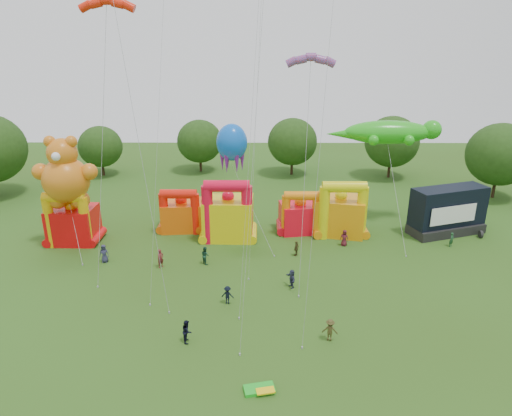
{
  "coord_description": "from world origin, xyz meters",
  "views": [
    {
      "loc": [
        2.18,
        -21.45,
        21.48
      ],
      "look_at": [
        1.91,
        18.0,
        7.02
      ],
      "focal_mm": 32.0,
      "sensor_mm": 36.0,
      "label": 1
    }
  ],
  "objects_px": {
    "bouncy_castle_0": "(72,222)",
    "gecko_kite": "(390,148)",
    "spectator_0": "(104,254)",
    "teddy_bear_kite": "(69,193)",
    "spectator_4": "(296,248)",
    "stage_trailer": "(448,211)",
    "octopus_kite": "(249,198)",
    "bouncy_castle_2": "(228,215)"
  },
  "relations": [
    {
      "from": "bouncy_castle_0",
      "to": "gecko_kite",
      "type": "distance_m",
      "value": 37.51
    },
    {
      "from": "bouncy_castle_0",
      "to": "spectator_0",
      "type": "distance_m",
      "value": 7.2
    },
    {
      "from": "gecko_kite",
      "to": "spectator_0",
      "type": "distance_m",
      "value": 34.23
    },
    {
      "from": "teddy_bear_kite",
      "to": "spectator_4",
      "type": "height_order",
      "value": "teddy_bear_kite"
    },
    {
      "from": "stage_trailer",
      "to": "spectator_0",
      "type": "bearing_deg",
      "value": -168.08
    },
    {
      "from": "teddy_bear_kite",
      "to": "spectator_0",
      "type": "bearing_deg",
      "value": -39.97
    },
    {
      "from": "stage_trailer",
      "to": "octopus_kite",
      "type": "distance_m",
      "value": 23.55
    },
    {
      "from": "gecko_kite",
      "to": "octopus_kite",
      "type": "relative_size",
      "value": 1.07
    },
    {
      "from": "stage_trailer",
      "to": "gecko_kite",
      "type": "relative_size",
      "value": 0.69
    },
    {
      "from": "bouncy_castle_0",
      "to": "spectator_0",
      "type": "relative_size",
      "value": 3.27
    },
    {
      "from": "gecko_kite",
      "to": "spectator_4",
      "type": "xyz_separation_m",
      "value": [
        -11.46,
        -9.02,
        -8.78
      ]
    },
    {
      "from": "bouncy_castle_0",
      "to": "spectator_4",
      "type": "relative_size",
      "value": 3.81
    },
    {
      "from": "stage_trailer",
      "to": "spectator_0",
      "type": "relative_size",
      "value": 4.93
    },
    {
      "from": "teddy_bear_kite",
      "to": "spectator_0",
      "type": "relative_size",
      "value": 6.41
    },
    {
      "from": "octopus_kite",
      "to": "spectator_4",
      "type": "bearing_deg",
      "value": -39.2
    },
    {
      "from": "teddy_bear_kite",
      "to": "gecko_kite",
      "type": "xyz_separation_m",
      "value": [
        35.71,
        7.02,
        3.27
      ]
    },
    {
      "from": "bouncy_castle_0",
      "to": "teddy_bear_kite",
      "type": "xyz_separation_m",
      "value": [
        0.66,
        -1.32,
        3.94
      ]
    },
    {
      "from": "spectator_0",
      "to": "spectator_4",
      "type": "bearing_deg",
      "value": 2.01
    },
    {
      "from": "stage_trailer",
      "to": "bouncy_castle_2",
      "type": "bearing_deg",
      "value": -176.05
    },
    {
      "from": "gecko_kite",
      "to": "spectator_0",
      "type": "relative_size",
      "value": 7.1
    },
    {
      "from": "teddy_bear_kite",
      "to": "gecko_kite",
      "type": "bearing_deg",
      "value": 11.12
    },
    {
      "from": "stage_trailer",
      "to": "octopus_kite",
      "type": "relative_size",
      "value": 0.74
    },
    {
      "from": "stage_trailer",
      "to": "teddy_bear_kite",
      "type": "xyz_separation_m",
      "value": [
        -42.47,
        -4.4,
        3.63
      ]
    },
    {
      "from": "bouncy_castle_2",
      "to": "teddy_bear_kite",
      "type": "bearing_deg",
      "value": -171.1
    },
    {
      "from": "bouncy_castle_0",
      "to": "stage_trailer",
      "type": "bearing_deg",
      "value": 4.08
    },
    {
      "from": "spectator_4",
      "to": "octopus_kite",
      "type": "bearing_deg",
      "value": -96.9
    },
    {
      "from": "gecko_kite",
      "to": "teddy_bear_kite",
      "type": "bearing_deg",
      "value": -168.88
    },
    {
      "from": "bouncy_castle_0",
      "to": "spectator_0",
      "type": "xyz_separation_m",
      "value": [
        5.01,
        -4.97,
        -1.44
      ]
    },
    {
      "from": "teddy_bear_kite",
      "to": "gecko_kite",
      "type": "relative_size",
      "value": 0.9
    },
    {
      "from": "bouncy_castle_0",
      "to": "octopus_kite",
      "type": "height_order",
      "value": "octopus_kite"
    },
    {
      "from": "bouncy_castle_0",
      "to": "bouncy_castle_2",
      "type": "distance_m",
      "value": 17.46
    },
    {
      "from": "gecko_kite",
      "to": "spectator_0",
      "type": "height_order",
      "value": "gecko_kite"
    },
    {
      "from": "stage_trailer",
      "to": "spectator_4",
      "type": "relative_size",
      "value": 5.75
    },
    {
      "from": "gecko_kite",
      "to": "spectator_4",
      "type": "height_order",
      "value": "gecko_kite"
    },
    {
      "from": "octopus_kite",
      "to": "stage_trailer",
      "type": "bearing_deg",
      "value": 5.46
    },
    {
      "from": "spectator_0",
      "to": "octopus_kite",
      "type": "bearing_deg",
      "value": 18.74
    },
    {
      "from": "bouncy_castle_0",
      "to": "octopus_kite",
      "type": "xyz_separation_m",
      "value": [
        19.8,
        0.84,
        2.64
      ]
    },
    {
      "from": "octopus_kite",
      "to": "spectator_0",
      "type": "distance_m",
      "value": 16.41
    },
    {
      "from": "bouncy_castle_2",
      "to": "gecko_kite",
      "type": "bearing_deg",
      "value": 13.05
    },
    {
      "from": "bouncy_castle_2",
      "to": "octopus_kite",
      "type": "xyz_separation_m",
      "value": [
        2.39,
        -0.45,
        2.27
      ]
    },
    {
      "from": "bouncy_castle_2",
      "to": "spectator_4",
      "type": "height_order",
      "value": "bouncy_castle_2"
    },
    {
      "from": "bouncy_castle_0",
      "to": "octopus_kite",
      "type": "distance_m",
      "value": 19.99
    }
  ]
}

